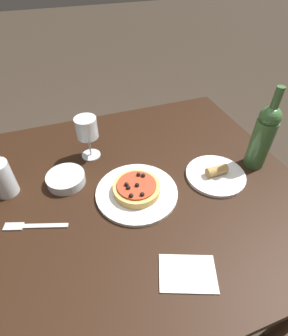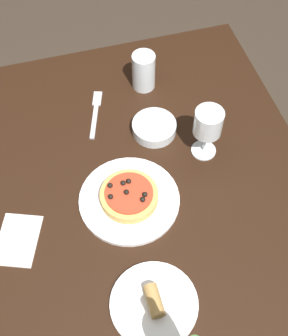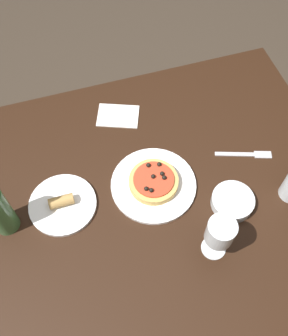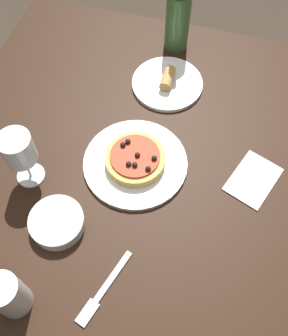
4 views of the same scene
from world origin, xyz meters
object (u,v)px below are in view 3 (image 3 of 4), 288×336
pizza (154,181)px  side_bowl (232,201)px  wine_glass (220,233)px  dining_table (162,204)px  dinner_plate (153,185)px  fork (247,154)px  side_plate (63,204)px

pizza → side_bowl: size_ratio=1.19×
pizza → wine_glass: wine_glass is taller
dining_table → dinner_plate: 0.11m
fork → side_plate: 0.62m
fork → dinner_plate: bearing=-158.5°
dinner_plate → wine_glass: wine_glass is taller
dinner_plate → side_bowl: bearing=-31.9°
dining_table → side_plate: (-0.31, 0.04, 0.10)m
dinner_plate → pizza: size_ratio=1.74×
wine_glass → fork: wine_glass is taller
dining_table → wine_glass: bearing=-70.0°
pizza → side_plate: (-0.29, 0.02, -0.02)m
wine_glass → side_bowl: bearing=47.1°
pizza → dinner_plate: bearing=-142.9°
side_bowl → fork: size_ratio=0.71×
dinner_plate → fork: bearing=3.3°
dining_table → side_plate: bearing=171.9°
pizza → fork: (0.33, 0.02, -0.03)m
dining_table → side_bowl: size_ratio=9.01×
wine_glass → fork: (0.23, 0.27, -0.12)m
wine_glass → side_bowl: (0.11, 0.12, -0.10)m
wine_glass → dinner_plate: bearing=112.6°
dining_table → side_bowl: (0.19, -0.10, 0.11)m
dining_table → fork: size_ratio=6.37×
dining_table → fork: (0.31, 0.05, 0.10)m
wine_glass → side_bowl: wine_glass is taller
dining_table → wine_glass: 0.32m
dinner_plate → pizza: bearing=37.1°
dinner_plate → fork: size_ratio=1.47×
side_bowl → side_plate: (-0.50, 0.15, -0.01)m
pizza → fork: 0.33m
dining_table → fork: fork is taller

